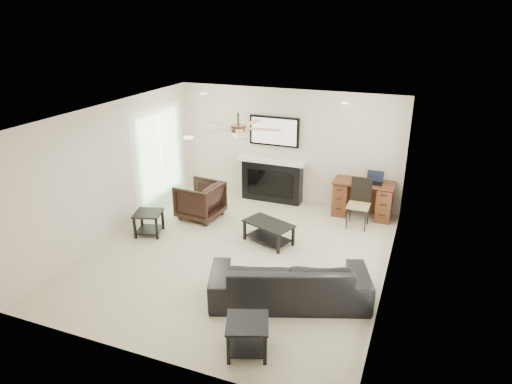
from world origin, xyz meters
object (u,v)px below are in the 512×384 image
at_px(armchair, 200,200).
at_px(fireplace_unit, 272,160).
at_px(sofa, 289,280).
at_px(coffee_table, 269,233).
at_px(desk, 363,199).

xyz_separation_m(armchair, fireplace_unit, (1.07, 1.39, 0.58)).
distance_m(sofa, armchair, 3.37).
distance_m(coffee_table, fireplace_unit, 2.17).
distance_m(sofa, fireplace_unit, 3.90).
distance_m(armchair, desk, 3.36).
bearing_deg(armchair, sofa, 56.22).
xyz_separation_m(armchair, desk, (3.11, 1.28, 0.00)).
height_order(armchair, fireplace_unit, fireplace_unit).
distance_m(armchair, coffee_table, 1.80).
relative_size(armchair, fireplace_unit, 0.43).
bearing_deg(armchair, desk, 118.12).
relative_size(armchair, coffee_table, 0.92).
bearing_deg(desk, fireplace_unit, 176.84).
bearing_deg(coffee_table, sofa, -39.43).
xyz_separation_m(sofa, desk, (0.51, 3.43, 0.04)).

